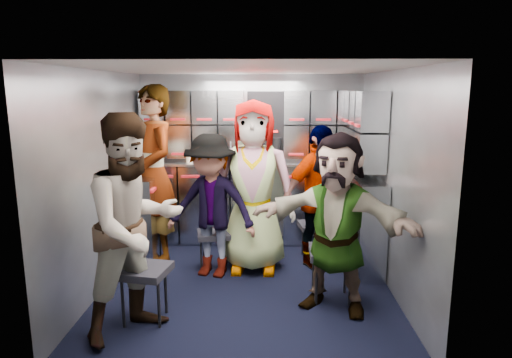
{
  "coord_description": "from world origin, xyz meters",
  "views": [
    {
      "loc": [
        0.19,
        -4.29,
        1.93
      ],
      "look_at": [
        0.08,
        0.35,
        1.0
      ],
      "focal_mm": 32.0,
      "sensor_mm": 36.0,
      "label": 1
    }
  ],
  "objects_px": {
    "jump_seat_mid_left": "(214,236)",
    "attendant_arc_c": "(253,187)",
    "jump_seat_near_right": "(332,255)",
    "attendant_arc_b": "(211,206)",
    "jump_seat_center": "(254,231)",
    "attendant_arc_d": "(318,197)",
    "attendant_arc_a": "(135,227)",
    "attendant_arc_e": "(336,223)",
    "jump_seat_mid_right": "(315,227)",
    "jump_seat_near_left": "(144,273)",
    "attendant_standing": "(154,175)"
  },
  "relations": [
    {
      "from": "jump_seat_mid_left",
      "to": "attendant_arc_c",
      "type": "xyz_separation_m",
      "value": [
        0.43,
        -0.01,
        0.55
      ]
    },
    {
      "from": "jump_seat_near_right",
      "to": "attendant_arc_b",
      "type": "height_order",
      "value": "attendant_arc_b"
    },
    {
      "from": "jump_seat_center",
      "to": "attendant_arc_d",
      "type": "distance_m",
      "value": 0.81
    },
    {
      "from": "attendant_arc_c",
      "to": "attendant_arc_d",
      "type": "xyz_separation_m",
      "value": [
        0.7,
        0.15,
        -0.13
      ]
    },
    {
      "from": "attendant_arc_c",
      "to": "jump_seat_near_right",
      "type": "bearing_deg",
      "value": -42.37
    },
    {
      "from": "jump_seat_mid_left",
      "to": "attendant_arc_a",
      "type": "relative_size",
      "value": 0.23
    },
    {
      "from": "attendant_arc_d",
      "to": "attendant_arc_e",
      "type": "relative_size",
      "value": 0.98
    },
    {
      "from": "attendant_arc_b",
      "to": "attendant_arc_c",
      "type": "xyz_separation_m",
      "value": [
        0.43,
        0.17,
        0.17
      ]
    },
    {
      "from": "jump_seat_mid_right",
      "to": "attendant_arc_c",
      "type": "relative_size",
      "value": 0.23
    },
    {
      "from": "jump_seat_mid_right",
      "to": "jump_seat_near_right",
      "type": "xyz_separation_m",
      "value": [
        0.05,
        -1.04,
        0.06
      ]
    },
    {
      "from": "jump_seat_near_left",
      "to": "attendant_arc_b",
      "type": "relative_size",
      "value": 0.32
    },
    {
      "from": "attendant_arc_a",
      "to": "attendant_arc_e",
      "type": "distance_m",
      "value": 1.68
    },
    {
      "from": "jump_seat_center",
      "to": "attendant_arc_c",
      "type": "xyz_separation_m",
      "value": [
        -0.0,
        -0.18,
        0.54
      ]
    },
    {
      "from": "jump_seat_mid_left",
      "to": "jump_seat_center",
      "type": "relative_size",
      "value": 0.98
    },
    {
      "from": "jump_seat_near_right",
      "to": "attendant_arc_e",
      "type": "bearing_deg",
      "value": -90.0
    },
    {
      "from": "attendant_standing",
      "to": "jump_seat_center",
      "type": "bearing_deg",
      "value": 53.23
    },
    {
      "from": "jump_seat_near_right",
      "to": "attendant_arc_a",
      "type": "bearing_deg",
      "value": -159.33
    },
    {
      "from": "attendant_arc_b",
      "to": "jump_seat_mid_left",
      "type": "bearing_deg",
      "value": 106.11
    },
    {
      "from": "jump_seat_near_right",
      "to": "attendant_arc_e",
      "type": "distance_m",
      "value": 0.4
    },
    {
      "from": "jump_seat_center",
      "to": "attendant_arc_b",
      "type": "xyz_separation_m",
      "value": [
        -0.43,
        -0.35,
        0.37
      ]
    },
    {
      "from": "attendant_arc_c",
      "to": "attendant_arc_e",
      "type": "relative_size",
      "value": 1.15
    },
    {
      "from": "attendant_arc_c",
      "to": "jump_seat_mid_right",
      "type": "bearing_deg",
      "value": 26.5
    },
    {
      "from": "jump_seat_center",
      "to": "attendant_arc_b",
      "type": "height_order",
      "value": "attendant_arc_b"
    },
    {
      "from": "attendant_arc_d",
      "to": "jump_seat_mid_left",
      "type": "bearing_deg",
      "value": 152.63
    },
    {
      "from": "attendant_arc_b",
      "to": "jump_seat_near_right",
      "type": "bearing_deg",
      "value": -8.76
    },
    {
      "from": "jump_seat_near_left",
      "to": "jump_seat_mid_right",
      "type": "relative_size",
      "value": 1.13
    },
    {
      "from": "attendant_standing",
      "to": "attendant_arc_a",
      "type": "xyz_separation_m",
      "value": [
        0.22,
        -1.56,
        -0.11
      ]
    },
    {
      "from": "attendant_standing",
      "to": "attendant_arc_b",
      "type": "xyz_separation_m",
      "value": [
        0.68,
        -0.41,
        -0.24
      ]
    },
    {
      "from": "jump_seat_mid_left",
      "to": "jump_seat_near_right",
      "type": "height_order",
      "value": "jump_seat_near_right"
    },
    {
      "from": "jump_seat_mid_left",
      "to": "attendant_arc_b",
      "type": "relative_size",
      "value": 0.28
    },
    {
      "from": "attendant_arc_c",
      "to": "jump_seat_near_left",
      "type": "bearing_deg",
      "value": -126.16
    },
    {
      "from": "jump_seat_near_right",
      "to": "attendant_arc_d",
      "type": "bearing_deg",
      "value": 93.06
    },
    {
      "from": "jump_seat_near_left",
      "to": "attendant_arc_d",
      "type": "distance_m",
      "value": 2.07
    },
    {
      "from": "jump_seat_mid_left",
      "to": "attendant_standing",
      "type": "relative_size",
      "value": 0.21
    },
    {
      "from": "jump_seat_near_right",
      "to": "attendant_arc_b",
      "type": "bearing_deg",
      "value": 155.14
    },
    {
      "from": "jump_seat_center",
      "to": "jump_seat_near_right",
      "type": "bearing_deg",
      "value": -50.22
    },
    {
      "from": "jump_seat_center",
      "to": "attendant_standing",
      "type": "distance_m",
      "value": 1.27
    },
    {
      "from": "jump_seat_near_left",
      "to": "attendant_arc_d",
      "type": "height_order",
      "value": "attendant_arc_d"
    },
    {
      "from": "attendant_standing",
      "to": "attendant_arc_a",
      "type": "height_order",
      "value": "attendant_standing"
    },
    {
      "from": "jump_seat_near_left",
      "to": "jump_seat_mid_left",
      "type": "distance_m",
      "value": 1.24
    },
    {
      "from": "jump_seat_near_left",
      "to": "jump_seat_near_right",
      "type": "relative_size",
      "value": 0.98
    },
    {
      "from": "attendant_arc_a",
      "to": "attendant_arc_d",
      "type": "distance_m",
      "value": 2.16
    },
    {
      "from": "jump_seat_near_right",
      "to": "attendant_arc_e",
      "type": "height_order",
      "value": "attendant_arc_e"
    },
    {
      "from": "jump_seat_near_right",
      "to": "attendant_standing",
      "type": "xyz_separation_m",
      "value": [
        -1.85,
        0.95,
        0.56
      ]
    },
    {
      "from": "attendant_standing",
      "to": "attendant_arc_d",
      "type": "xyz_separation_m",
      "value": [
        1.8,
        -0.1,
        -0.21
      ]
    },
    {
      "from": "attendant_arc_c",
      "to": "attendant_arc_d",
      "type": "bearing_deg",
      "value": 13.24
    },
    {
      "from": "jump_seat_mid_left",
      "to": "jump_seat_mid_right",
      "type": "height_order",
      "value": "jump_seat_mid_right"
    },
    {
      "from": "attendant_standing",
      "to": "jump_seat_mid_left",
      "type": "bearing_deg",
      "value": 37.61
    },
    {
      "from": "jump_seat_near_right",
      "to": "attendant_arc_b",
      "type": "distance_m",
      "value": 1.33
    },
    {
      "from": "jump_seat_near_left",
      "to": "jump_seat_near_right",
      "type": "xyz_separation_m",
      "value": [
        1.62,
        0.43,
        0.01
      ]
    }
  ]
}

